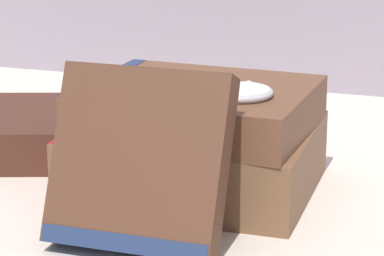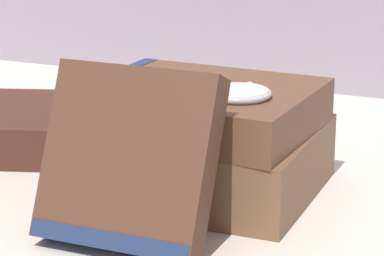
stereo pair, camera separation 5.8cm
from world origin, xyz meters
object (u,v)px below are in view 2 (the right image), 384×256
Objects in this scene: book_flat_bottom at (193,157)px; book_leaning_front at (128,166)px; reading_glasses at (199,132)px; pocket_watch at (239,93)px; book_flat_top at (194,107)px.

book_flat_bottom is 1.52× the size of book_leaning_front.
book_flat_bottom is 1.58× the size of reading_glasses.
pocket_watch reaches higher than book_flat_bottom.
book_flat_bottom is at bearing -53.53° from reading_glasses.
book_flat_bottom reaches higher than reading_glasses.
book_flat_top is 1.51× the size of reading_glasses.
book_flat_bottom is at bearing 152.22° from pocket_watch.
book_leaning_front is (0.00, -0.11, -0.01)m from book_flat_top.
reading_glasses is at bearing 113.68° from book_flat_top.
reading_glasses is at bearing 121.49° from pocket_watch.
book_flat_top reaches higher than reading_glasses.
book_flat_top is at bearing 90.25° from book_leaning_front.
pocket_watch reaches higher than reading_glasses.
book_leaning_front is at bearing -61.98° from reading_glasses.
reading_glasses is (-0.10, 0.16, -0.09)m from pocket_watch.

